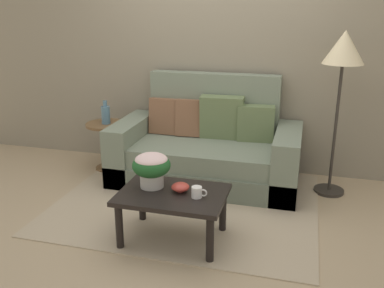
# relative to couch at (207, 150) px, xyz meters

# --- Properties ---
(ground_plane) EXTENTS (14.00, 14.00, 0.00)m
(ground_plane) POSITION_rel_couch_xyz_m (-0.05, -0.66, -0.33)
(ground_plane) COLOR tan
(wall_back) EXTENTS (6.40, 0.12, 2.75)m
(wall_back) POSITION_rel_couch_xyz_m (-0.05, 0.50, 1.04)
(wall_back) COLOR gray
(wall_back) RESTS_ON ground
(area_rug) EXTENTS (2.40, 1.96, 0.01)m
(area_rug) POSITION_rel_couch_xyz_m (-0.05, -0.62, -0.33)
(area_rug) COLOR tan
(area_rug) RESTS_ON ground
(couch) EXTENTS (1.91, 0.95, 1.09)m
(couch) POSITION_rel_couch_xyz_m (0.00, 0.00, 0.00)
(couch) COLOR #626B59
(couch) RESTS_ON ground
(coffee_table) EXTENTS (0.83, 0.59, 0.41)m
(coffee_table) POSITION_rel_couch_xyz_m (0.02, -1.28, 0.01)
(coffee_table) COLOR black
(coffee_table) RESTS_ON ground
(side_table) EXTENTS (0.45, 0.45, 0.54)m
(side_table) POSITION_rel_couch_xyz_m (-1.16, -0.01, 0.04)
(side_table) COLOR brown
(side_table) RESTS_ON ground
(floor_lamp) EXTENTS (0.38, 0.38, 1.58)m
(floor_lamp) POSITION_rel_couch_xyz_m (1.26, -0.00, 1.00)
(floor_lamp) COLOR #2D2823
(floor_lamp) RESTS_ON ground
(potted_plant) EXTENTS (0.30, 0.30, 0.28)m
(potted_plant) POSITION_rel_couch_xyz_m (-0.17, -1.21, 0.25)
(potted_plant) COLOR #B7B2A8
(potted_plant) RESTS_ON coffee_table
(coffee_mug) EXTENTS (0.12, 0.08, 0.09)m
(coffee_mug) POSITION_rel_couch_xyz_m (0.23, -1.31, 0.12)
(coffee_mug) COLOR white
(coffee_mug) RESTS_ON coffee_table
(snack_bowl) EXTENTS (0.14, 0.14, 0.07)m
(snack_bowl) POSITION_rel_couch_xyz_m (0.08, -1.24, 0.12)
(snack_bowl) COLOR #B2382D
(snack_bowl) RESTS_ON coffee_table
(table_vase) EXTENTS (0.10, 0.10, 0.26)m
(table_vase) POSITION_rel_couch_xyz_m (-1.15, -0.02, 0.32)
(table_vase) COLOR slate
(table_vase) RESTS_ON side_table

